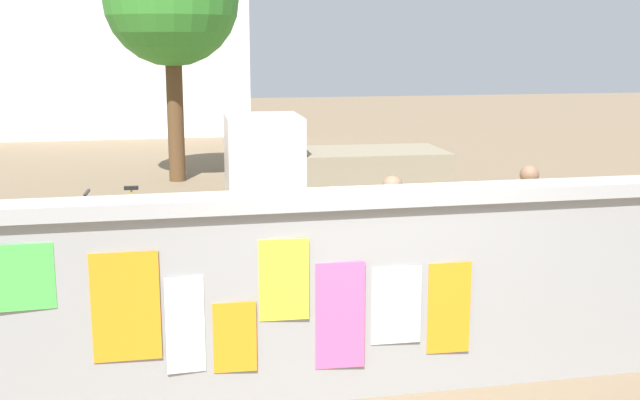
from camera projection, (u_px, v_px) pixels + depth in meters
The scene contains 10 objects.
ground at pixel (250, 208), 14.56m from camera, with size 60.00×60.00×0.00m, color #7A664C.
poster_wall at pixel (364, 290), 6.70m from camera, with size 6.67×0.42×1.79m.
auto_rickshaw_truck at pixel (324, 172), 13.00m from camera, with size 3.66×1.66×1.85m.
motorcycle at pixel (139, 274), 8.75m from camera, with size 1.90×0.56×0.87m.
bicycle_near at pixel (308, 265), 9.49m from camera, with size 1.67×0.57×0.95m.
bicycle_far at pixel (122, 226), 11.49m from camera, with size 1.71×0.44×0.95m.
person_walking at pixel (391, 234), 8.38m from camera, with size 0.48×0.48×1.62m.
person_bystander at pixel (527, 219), 9.10m from camera, with size 0.40×0.40×1.62m.
tree_roadside at pixel (171, 0), 16.71m from camera, with size 2.88×2.88×5.37m.
building_background at pixel (106, 44), 26.50m from camera, with size 9.42×4.85×5.89m.
Camera 1 is at (-1.72, -6.21, 2.98)m, focal length 44.25 mm.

